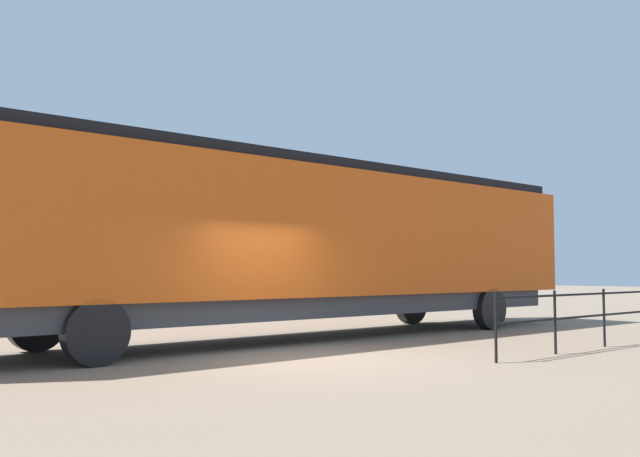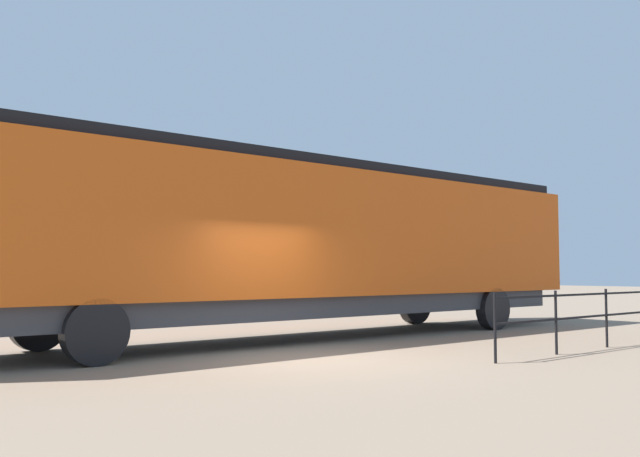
{
  "view_description": "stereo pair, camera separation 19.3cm",
  "coord_description": "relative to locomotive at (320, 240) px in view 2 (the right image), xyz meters",
  "views": [
    {
      "loc": [
        9.31,
        -7.96,
        1.55
      ],
      "look_at": [
        -0.71,
        0.81,
        2.36
      ],
      "focal_mm": 39.1,
      "sensor_mm": 36.0,
      "label": 1
    },
    {
      "loc": [
        9.44,
        -7.81,
        1.55
      ],
      "look_at": [
        -0.71,
        0.81,
        2.36
      ],
      "focal_mm": 39.1,
      "sensor_mm": 36.0,
      "label": 2
    }
  ],
  "objects": [
    {
      "name": "ground_plane",
      "position": [
        3.02,
        -2.79,
        -2.26
      ],
      "size": [
        120.0,
        120.0,
        0.0
      ],
      "primitive_type": "plane",
      "color": "#84705B"
    },
    {
      "name": "locomotive",
      "position": [
        0.0,
        0.0,
        0.0
      ],
      "size": [
        3.04,
        16.9,
        4.01
      ],
      "color": "#D15114",
      "rests_on": "ground_plane"
    }
  ]
}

